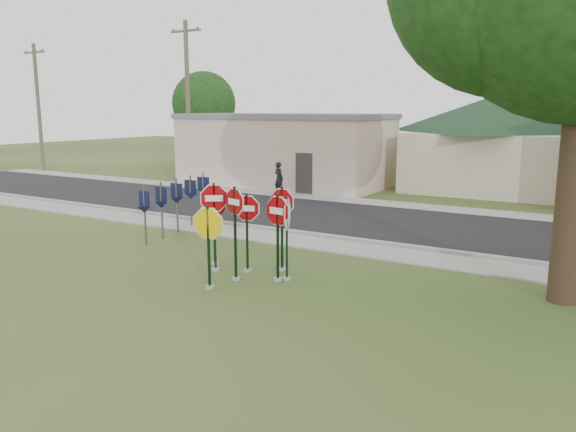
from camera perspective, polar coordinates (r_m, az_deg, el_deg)
The scene contains 20 objects.
ground at distance 14.34m, azimuth -7.03°, elevation -7.42°, with size 120.00×120.00×0.00m, color #304B1C.
sidewalk_near at distance 18.80m, azimuth 3.33°, elevation -2.86°, with size 60.00×1.60×0.06m, color gray.
road at distance 22.79m, azimuth 8.60°, elevation -0.56°, with size 60.00×7.00×0.04m, color black.
sidewalk_far at distance 26.75m, azimuth 12.14°, elevation 1.03°, with size 60.00×1.60×0.06m, color gray.
curb at distance 19.65m, azimuth 4.69°, elevation -2.15°, with size 60.00×0.20×0.14m, color gray.
stop_sign_center at distance 14.67m, azimuth -5.40°, elevation -0.56°, with size 0.94×0.28×2.59m.
stop_sign_yellow at distance 14.10m, azimuth -8.09°, elevation -2.07°, with size 1.11×0.25×2.24m.
stop_sign_left at distance 15.61m, azimuth -7.48°, elevation 0.16°, with size 0.87×0.63×2.59m.
stop_sign_right at distance 14.58m, azimuth -1.05°, elevation -0.98°, with size 1.07×0.24×2.42m.
stop_sign_back_right at distance 15.51m, azimuth -0.61°, elevation -0.14°, with size 1.03×0.24×2.48m.
stop_sign_back_left at distance 15.45m, azimuth -4.19°, elevation -0.71°, with size 0.95×0.33×2.30m.
stop_sign_far_right at distance 14.65m, azimuth -0.12°, elevation -1.08°, with size 0.42×1.10×2.36m.
stop_sign_far_left at distance 16.22m, azimuth -7.51°, elevation -0.15°, with size 0.41×1.06×2.31m.
route_sign_row at distance 20.81m, azimuth -11.23°, elevation 1.64°, with size 1.43×4.63×2.00m.
building_stucco at distance 33.66m, azimuth -0.32°, elevation 6.87°, with size 12.20×6.20×4.20m.
building_house at distance 33.33m, azimuth 20.08°, elevation 8.76°, with size 11.60×11.60×6.20m.
utility_pole_near at distance 34.27m, azimuth -10.14°, elevation 11.49°, with size 2.20×0.26×9.50m.
utility_pole_far at distance 44.71m, azimuth -24.02°, elevation 10.22°, with size 2.20×0.26×9.00m.
bg_tree_left at distance 44.87m, azimuth -8.53°, elevation 11.23°, with size 4.90×4.90×7.35m.
pedestrian at distance 29.32m, azimuth -0.93°, elevation 3.85°, with size 0.62×0.41×1.71m, color black.
Camera 1 is at (8.45, -10.69, 4.47)m, focal length 35.00 mm.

